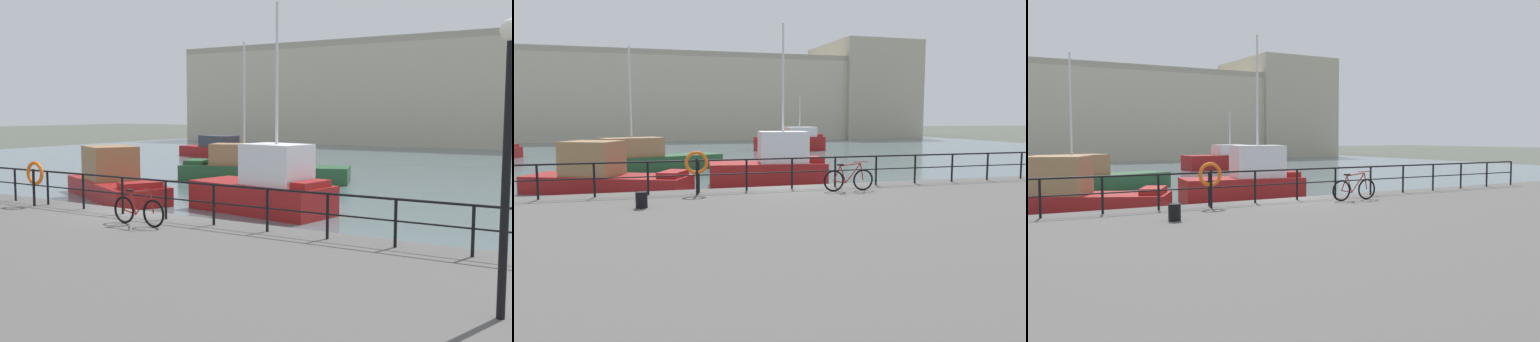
# 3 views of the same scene
# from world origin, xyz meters

# --- Properties ---
(ground_plane) EXTENTS (240.00, 240.00, 0.00)m
(ground_plane) POSITION_xyz_m (0.00, 0.00, 0.00)
(ground_plane) COLOR #4C5147
(water_basin) EXTENTS (80.00, 60.00, 0.01)m
(water_basin) POSITION_xyz_m (0.00, 30.20, 0.01)
(water_basin) COLOR slate
(water_basin) RESTS_ON ground_plane
(moored_cabin_cruiser) EXTENTS (5.62, 3.02, 7.44)m
(moored_cabin_cruiser) POSITION_xyz_m (0.98, 5.32, 0.93)
(moored_cabin_cruiser) COLOR maroon
(moored_cabin_cruiser) RESTS_ON water_basin
(moored_small_launch) EXTENTS (9.03, 4.92, 7.23)m
(moored_small_launch) POSITION_xyz_m (-4.52, 13.53, 0.72)
(moored_small_launch) COLOR #23512D
(moored_small_launch) RESTS_ON water_basin
(moored_red_daysailer) EXTENTS (6.75, 3.48, 1.75)m
(moored_red_daysailer) POSITION_xyz_m (-16.39, 26.08, 0.70)
(moored_red_daysailer) COLOR maroon
(moored_red_daysailer) RESTS_ON water_basin
(moored_green_narrowboat) EXTENTS (7.21, 5.11, 2.18)m
(moored_green_narrowboat) POSITION_xyz_m (-6.51, 5.21, 0.75)
(moored_green_narrowboat) COLOR maroon
(moored_green_narrowboat) RESTS_ON water_basin
(quay_railing) EXTENTS (21.02, 0.07, 1.08)m
(quay_railing) POSITION_xyz_m (0.66, -0.75, 1.48)
(quay_railing) COLOR black
(quay_railing) RESTS_ON quay_promenade
(parked_bicycle) EXTENTS (1.77, 0.12, 0.98)m
(parked_bicycle) POSITION_xyz_m (1.48, -1.83, 1.14)
(parked_bicycle) COLOR black
(parked_bicycle) RESTS_ON quay_promenade
(life_ring_stand) EXTENTS (0.75, 0.16, 1.40)m
(life_ring_stand) POSITION_xyz_m (-3.48, -1.12, 1.72)
(life_ring_stand) COLOR black
(life_ring_stand) RESTS_ON quay_promenade
(quay_lamp_post) EXTENTS (0.32, 0.32, 4.18)m
(quay_lamp_post) POSITION_xyz_m (10.71, -4.32, 3.46)
(quay_lamp_post) COLOR black
(quay_lamp_post) RESTS_ON quay_promenade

